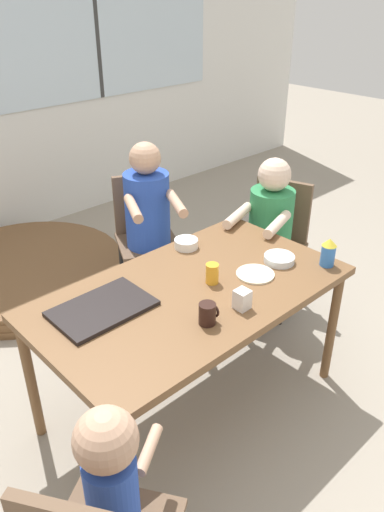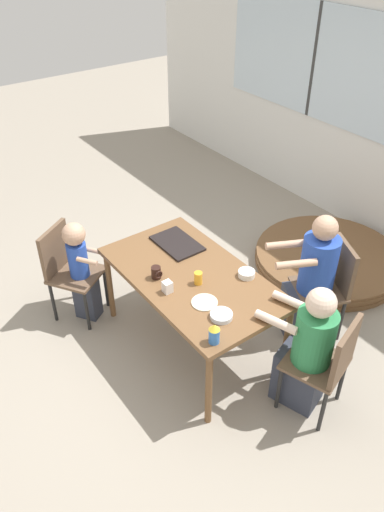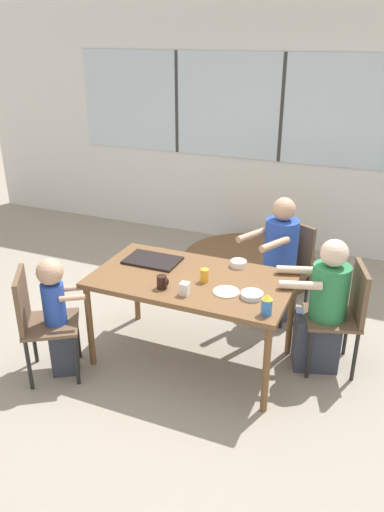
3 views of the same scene
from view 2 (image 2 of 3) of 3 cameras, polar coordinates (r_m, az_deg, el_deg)
The scene contains 17 objects.
ground_plane at distance 4.35m, azimuth -0.00°, elevation -9.80°, with size 16.00×16.00×0.00m, color gray.
dining_table at distance 3.90m, azimuth -0.00°, elevation -2.90°, with size 1.51×0.85×0.73m.
chair_for_woman_green_shirt at distance 3.63m, azimuth 15.40°, elevation -11.44°, with size 0.50×0.50×0.87m.
chair_for_man_blue_shirt at distance 4.30m, azimuth 15.52°, elevation -2.72°, with size 0.54×0.54×0.87m.
chair_for_toddler at distance 4.45m, azimuth -14.19°, elevation -1.00°, with size 0.55×0.55×0.87m.
person_woman_green_shirt at distance 3.68m, azimuth 12.97°, elevation -10.71°, with size 0.57×0.42×1.08m.
person_man_blue_shirt at distance 4.24m, azimuth 13.51°, elevation -2.92°, with size 0.50×0.61×1.16m.
person_toddler at distance 4.39m, azimuth -12.53°, elevation -1.60°, with size 0.35×0.31×0.97m.
food_tray_dark at distance 4.19m, azimuth -1.71°, elevation 1.46°, with size 0.44×0.29×0.02m.
coffee_mug at distance 3.81m, azimuth -4.10°, elevation -1.91°, with size 0.08×0.07×0.10m.
sippy_cup at distance 3.27m, azimuth 2.55°, elevation -8.83°, with size 0.08×0.08×0.15m.
juice_glass at distance 3.75m, azimuth 0.72°, elevation -2.53°, with size 0.06×0.06×0.10m.
milk_carton_small at distance 3.68m, azimuth -2.83°, elevation -3.55°, with size 0.06×0.06×0.09m.
bowl_white_shallow at distance 3.49m, azimuth 3.37°, elevation -6.80°, with size 0.16×0.16×0.04m.
bowl_cereal at distance 3.85m, azimuth 6.25°, elevation -2.02°, with size 0.13×0.13×0.05m.
plate_tortillas at distance 3.60m, azimuth 1.44°, elevation -5.32°, with size 0.19×0.19×0.01m.
folded_table_stack at distance 5.33m, azimuth 15.23°, elevation -0.31°, with size 1.49×1.49×0.15m.
Camera 2 is at (2.45, -1.80, 3.11)m, focal length 35.00 mm.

